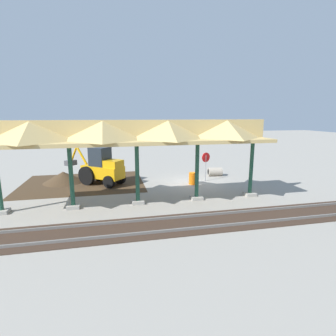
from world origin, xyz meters
name	(u,v)px	position (x,y,z in m)	size (l,w,h in m)	color
ground_plane	(191,182)	(0.00, 0.00, 0.00)	(120.00, 120.00, 0.00)	gray
dirt_work_zone	(83,183)	(8.21, -1.60, 0.00)	(9.05, 7.00, 0.01)	#42301E
platform_canopy	(136,133)	(4.59, 4.03, 4.17)	(15.78, 3.20, 4.90)	#9E998E
rail_tracks	(236,219)	(0.00, 7.54, 0.03)	(60.00, 2.58, 0.15)	slate
stop_sign	(206,161)	(-1.22, -0.22, 1.65)	(0.73, 0.26, 2.29)	gray
backhoe	(101,168)	(6.80, -1.07, 1.27)	(4.73, 4.18, 2.82)	orange
dirt_mound	(64,182)	(9.74, -2.23, 0.00)	(6.13, 6.13, 1.68)	#42301E
concrete_pipe	(215,172)	(-2.67, -1.76, 0.37)	(1.25, 0.85, 0.74)	#9E9384
traffic_barrel	(193,178)	(0.07, 0.50, 0.45)	(0.56, 0.56, 0.90)	orange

